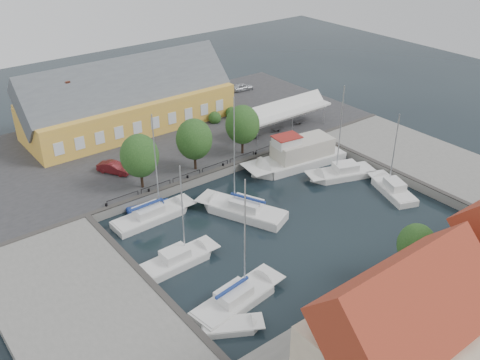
# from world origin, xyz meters

# --- Properties ---
(ground) EXTENTS (140.00, 140.00, 0.00)m
(ground) POSITION_xyz_m (0.00, 0.00, 0.00)
(ground) COLOR black
(ground) RESTS_ON ground
(north_quay) EXTENTS (56.00, 26.00, 1.00)m
(north_quay) POSITION_xyz_m (0.00, 23.00, 0.50)
(north_quay) COLOR #2D2D30
(north_quay) RESTS_ON ground
(west_quay) EXTENTS (12.00, 24.00, 1.00)m
(west_quay) POSITION_xyz_m (-22.00, -2.00, 0.50)
(west_quay) COLOR slate
(west_quay) RESTS_ON ground
(east_quay) EXTENTS (12.00, 24.00, 1.00)m
(east_quay) POSITION_xyz_m (22.00, -2.00, 0.50)
(east_quay) COLOR slate
(east_quay) RESTS_ON ground
(south_bank) EXTENTS (56.00, 14.00, 1.00)m
(south_bank) POSITION_xyz_m (0.00, -21.00, 0.50)
(south_bank) COLOR slate
(south_bank) RESTS_ON ground
(quay_edge_fittings) EXTENTS (56.00, 24.72, 0.40)m
(quay_edge_fittings) POSITION_xyz_m (0.02, 4.75, 1.06)
(quay_edge_fittings) COLOR #383533
(quay_edge_fittings) RESTS_ON north_quay
(warehouse) EXTENTS (28.56, 14.00, 9.55)m
(warehouse) POSITION_xyz_m (-2.60, 28.36, 4.43)
(warehouse) COLOR gold
(warehouse) RESTS_ON north_quay
(tent_canopy) EXTENTS (14.00, 4.00, 2.83)m
(tent_canopy) POSITION_xyz_m (14.00, 14.50, 3.68)
(tent_canopy) COLOR silver
(tent_canopy) RESTS_ON north_quay
(quay_trees) EXTENTS (18.20, 4.20, 6.30)m
(quay_trees) POSITION_xyz_m (-2.00, 12.00, 4.88)
(quay_trees) COLOR black
(quay_trees) RESTS_ON north_quay
(car_silver) EXTENTS (3.78, 1.93, 1.23)m
(car_silver) POSITION_xyz_m (19.24, 30.36, 1.62)
(car_silver) COLOR #B7BABF
(car_silver) RESTS_ON north_quay
(car_red) EXTENTS (3.32, 4.18, 1.33)m
(car_red) POSITION_xyz_m (-9.95, 16.98, 1.67)
(car_red) COLOR #571317
(car_red) RESTS_ON north_quay
(center_sailboat) EXTENTS (6.67, 10.08, 13.42)m
(center_sailboat) POSITION_xyz_m (-2.65, 2.04, 0.36)
(center_sailboat) COLOR silver
(center_sailboat) RESTS_ON ground
(trawler) EXTENTS (13.76, 5.72, 5.00)m
(trawler) POSITION_xyz_m (9.75, 6.99, 1.02)
(trawler) COLOR silver
(trawler) RESTS_ON ground
(east_boat_a) EXTENTS (8.77, 5.40, 11.90)m
(east_boat_a) POSITION_xyz_m (11.85, 1.48, 0.26)
(east_boat_a) COLOR silver
(east_boat_a) RESTS_ON ground
(east_boat_c) EXTENTS (4.82, 7.78, 9.77)m
(east_boat_c) POSITION_xyz_m (13.43, -4.58, 0.26)
(east_boat_c) COLOR silver
(east_boat_c) RESTS_ON ground
(west_boat_a) EXTENTS (9.23, 2.86, 12.00)m
(west_boat_a) POSITION_xyz_m (-10.64, 7.05, 0.27)
(west_boat_a) COLOR silver
(west_boat_a) RESTS_ON ground
(west_boat_c) EXTENTS (7.72, 2.65, 10.42)m
(west_boat_c) POSITION_xyz_m (-12.44, -0.93, 0.26)
(west_boat_c) COLOR silver
(west_boat_c) RESTS_ON ground
(west_boat_d) EXTENTS (9.24, 3.89, 11.93)m
(west_boat_d) POSITION_xyz_m (-11.40, -8.37, 0.27)
(west_boat_d) COLOR silver
(west_boat_d) RESTS_ON ground
(launch_sw) EXTENTS (5.14, 4.03, 0.98)m
(launch_sw) POSITION_xyz_m (-13.53, -10.45, 0.09)
(launch_sw) COLOR silver
(launch_sw) RESTS_ON ground
(launch_nw) EXTENTS (4.89, 2.77, 0.88)m
(launch_nw) POSITION_xyz_m (-10.20, 8.62, 0.09)
(launch_nw) COLOR navy
(launch_nw) RESTS_ON ground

